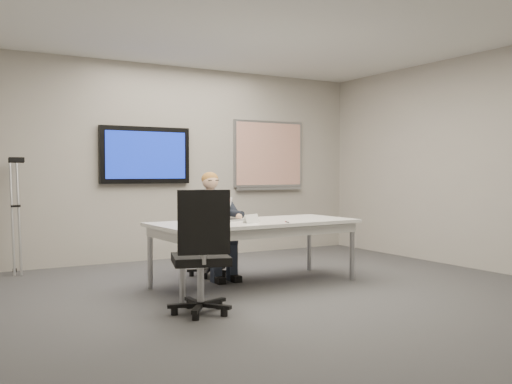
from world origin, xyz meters
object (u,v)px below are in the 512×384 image
office_chair_far (206,250)px  laptop (223,215)px  conference_table (255,228)px  seated_person (215,236)px  office_chair_near (201,276)px

office_chair_far → laptop: 0.74m
conference_table → office_chair_far: office_chair_far is taller
conference_table → seated_person: (-0.22, 0.56, -0.12)m
conference_table → seated_person: size_ratio=1.87×
office_chair_far → seated_person: (0.01, -0.23, 0.20)m
conference_table → office_chair_near: bearing=-141.5°
conference_table → laptop: 0.39m
office_chair_near → seated_person: bearing=-103.0°
office_chair_far → office_chair_near: (-0.86, -1.74, 0.04)m
conference_table → office_chair_far: size_ratio=2.39×
office_chair_far → office_chair_near: bearing=-133.4°
conference_table → office_chair_near: size_ratio=2.12×
seated_person → conference_table: bearing=-73.7°
seated_person → office_chair_far: bearing=88.0°
laptop → office_chair_near: bearing=-143.7°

